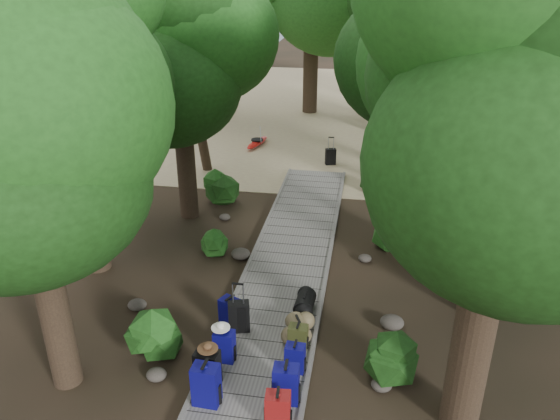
% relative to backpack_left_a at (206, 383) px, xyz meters
% --- Properties ---
extents(ground, '(120.00, 120.00, 0.00)m').
position_rel_backpack_left_a_xyz_m(ground, '(0.64, 4.25, -0.54)').
color(ground, '#332519').
rests_on(ground, ground).
extents(sand_beach, '(40.00, 22.00, 0.02)m').
position_rel_backpack_left_a_xyz_m(sand_beach, '(0.64, 20.25, -0.53)').
color(sand_beach, tan).
rests_on(sand_beach, ground).
extents(distant_hill, '(32.00, 16.00, 12.00)m').
position_rel_backpack_left_a_xyz_m(distant_hill, '(-39.36, 52.25, -0.54)').
color(distant_hill, black).
rests_on(distant_hill, ground).
extents(boardwalk, '(2.00, 12.00, 0.12)m').
position_rel_backpack_left_a_xyz_m(boardwalk, '(0.64, 5.25, -0.48)').
color(boardwalk, slate).
rests_on(boardwalk, ground).
extents(backpack_left_a, '(0.46, 0.33, 0.83)m').
position_rel_backpack_left_a_xyz_m(backpack_left_a, '(0.00, 0.00, 0.00)').
color(backpack_left_a, '#0A096A').
rests_on(backpack_left_a, boardwalk).
extents(backpack_left_b, '(0.45, 0.34, 0.77)m').
position_rel_backpack_left_a_xyz_m(backpack_left_b, '(-0.10, 0.42, -0.03)').
color(backpack_left_b, black).
rests_on(backpack_left_b, boardwalk).
extents(backpack_left_c, '(0.38, 0.28, 0.69)m').
position_rel_backpack_left_a_xyz_m(backpack_left_c, '(0.02, 1.10, -0.07)').
color(backpack_left_c, '#0A096A').
rests_on(backpack_left_c, boardwalk).
extents(backpack_left_d, '(0.49, 0.44, 0.62)m').
position_rel_backpack_left_a_xyz_m(backpack_left_d, '(-0.16, 2.22, -0.11)').
color(backpack_left_d, '#0A096A').
rests_on(backpack_left_d, boardwalk).
extents(backpack_right_a, '(0.42, 0.31, 0.71)m').
position_rel_backpack_left_a_xyz_m(backpack_right_a, '(1.26, -0.30, -0.06)').
color(backpack_right_a, maroon).
rests_on(backpack_right_a, boardwalk).
extents(backpack_right_b, '(0.44, 0.32, 0.78)m').
position_rel_backpack_left_a_xyz_m(backpack_right_b, '(1.30, 0.27, -0.03)').
color(backpack_right_b, '#0A096A').
rests_on(backpack_right_b, boardwalk).
extents(backpack_right_c, '(0.36, 0.27, 0.60)m').
position_rel_backpack_left_a_xyz_m(backpack_right_c, '(1.34, 1.04, -0.12)').
color(backpack_right_c, '#0A096A').
rests_on(backpack_right_c, boardwalk).
extents(backpack_right_d, '(0.37, 0.28, 0.55)m').
position_rel_backpack_left_a_xyz_m(backpack_right_d, '(1.31, 1.67, -0.14)').
color(backpack_right_d, '#353D1B').
rests_on(backpack_right_d, boardwalk).
extents(duffel_right_khaki, '(0.59, 0.69, 0.39)m').
position_rel_backpack_left_a_xyz_m(duffel_right_khaki, '(1.26, 2.01, -0.22)').
color(duffel_right_khaki, brown).
rests_on(duffel_right_khaki, boardwalk).
extents(duffel_right_black, '(0.43, 0.65, 0.39)m').
position_rel_backpack_left_a_xyz_m(duffel_right_black, '(1.28, 2.89, -0.22)').
color(duffel_right_black, black).
rests_on(duffel_right_black, boardwalk).
extents(suitcase_on_boardwalk, '(0.47, 0.34, 0.65)m').
position_rel_backpack_left_a_xyz_m(suitcase_on_boardwalk, '(0.07, 2.00, -0.09)').
color(suitcase_on_boardwalk, black).
rests_on(suitcase_on_boardwalk, boardwalk).
extents(lone_suitcase_on_sand, '(0.42, 0.32, 0.59)m').
position_rel_backpack_left_a_xyz_m(lone_suitcase_on_sand, '(1.01, 12.30, -0.22)').
color(lone_suitcase_on_sand, black).
rests_on(lone_suitcase_on_sand, sand_beach).
extents(hat_brown, '(0.36, 0.36, 0.11)m').
position_rel_backpack_left_a_xyz_m(hat_brown, '(-0.08, 0.43, 0.41)').
color(hat_brown, '#51351E').
rests_on(hat_brown, backpack_left_b).
extents(hat_white, '(0.35, 0.35, 0.12)m').
position_rel_backpack_left_a_xyz_m(hat_white, '(-0.05, 1.12, 0.33)').
color(hat_white, silver).
rests_on(hat_white, backpack_left_c).
extents(kayak, '(1.51, 3.64, 0.36)m').
position_rel_backpack_left_a_xyz_m(kayak, '(-2.09, 14.00, -0.34)').
color(kayak, red).
rests_on(kayak, sand_beach).
extents(sun_lounger, '(1.14, 1.77, 0.54)m').
position_rel_backpack_left_a_xyz_m(sun_lounger, '(4.05, 13.55, -0.24)').
color(sun_lounger, silver).
rests_on(sun_lounger, sand_beach).
extents(tree_right_a, '(5.34, 5.34, 8.90)m').
position_rel_backpack_left_a_xyz_m(tree_right_a, '(4.16, 0.45, 3.92)').
color(tree_right_a, black).
rests_on(tree_right_a, ground).
extents(tree_right_b, '(4.91, 4.91, 8.77)m').
position_rel_backpack_left_a_xyz_m(tree_right_b, '(4.99, 3.57, 3.85)').
color(tree_right_b, black).
rests_on(tree_right_b, ground).
extents(tree_right_c, '(4.77, 4.77, 8.26)m').
position_rel_backpack_left_a_xyz_m(tree_right_c, '(4.10, 5.88, 3.59)').
color(tree_right_c, black).
rests_on(tree_right_c, ground).
extents(tree_right_d, '(5.25, 5.25, 9.63)m').
position_rel_backpack_left_a_xyz_m(tree_right_d, '(6.04, 7.92, 4.28)').
color(tree_right_d, black).
rests_on(tree_right_d, ground).
extents(tree_right_e, '(5.37, 5.37, 9.67)m').
position_rel_backpack_left_a_xyz_m(tree_right_e, '(4.95, 10.81, 4.30)').
color(tree_right_e, black).
rests_on(tree_right_e, ground).
extents(tree_right_f, '(5.35, 5.35, 9.56)m').
position_rel_backpack_left_a_xyz_m(tree_right_f, '(6.66, 13.66, 4.24)').
color(tree_right_f, black).
rests_on(tree_right_f, ground).
extents(tree_left_a, '(4.39, 4.39, 7.32)m').
position_rel_backpack_left_a_xyz_m(tree_left_a, '(-2.66, 0.20, 3.12)').
color(tree_left_a, black).
rests_on(tree_left_a, ground).
extents(tree_left_b, '(4.89, 4.89, 8.80)m').
position_rel_backpack_left_a_xyz_m(tree_left_b, '(-3.98, 4.01, 3.86)').
color(tree_left_b, black).
rests_on(tree_left_b, ground).
extents(tree_left_c, '(4.39, 4.39, 7.63)m').
position_rel_backpack_left_a_xyz_m(tree_left_c, '(-2.71, 7.25, 3.28)').
color(tree_left_c, black).
rests_on(tree_left_c, ground).
extents(tree_back_a, '(5.85, 5.85, 10.12)m').
position_rel_backpack_left_a_xyz_m(tree_back_a, '(-0.65, 19.70, 4.53)').
color(tree_back_a, black).
rests_on(tree_back_a, ground).
extents(tree_back_b, '(5.19, 5.19, 9.27)m').
position_rel_backpack_left_a_xyz_m(tree_back_b, '(2.04, 19.70, 4.10)').
color(tree_back_b, black).
rests_on(tree_back_b, ground).
extents(tree_back_c, '(5.42, 5.42, 9.76)m').
position_rel_backpack_left_a_xyz_m(tree_back_c, '(5.77, 19.66, 4.35)').
color(tree_back_c, black).
rests_on(tree_back_c, ground).
extents(tree_back_d, '(4.34, 4.34, 7.24)m').
position_rel_backpack_left_a_xyz_m(tree_back_d, '(-4.77, 19.06, 3.08)').
color(tree_back_d, black).
rests_on(tree_back_d, ground).
extents(palm_right_a, '(4.16, 4.16, 7.09)m').
position_rel_backpack_left_a_xyz_m(palm_right_a, '(3.19, 9.82, 3.01)').
color(palm_right_a, '#124012').
rests_on(palm_right_a, ground).
extents(palm_right_b, '(4.04, 4.04, 7.81)m').
position_rel_backpack_left_a_xyz_m(palm_right_b, '(5.99, 15.20, 3.37)').
color(palm_right_b, '#124012').
rests_on(palm_right_b, ground).
extents(palm_right_c, '(4.61, 4.61, 7.33)m').
position_rel_backpack_left_a_xyz_m(palm_right_c, '(3.35, 16.45, 3.13)').
color(palm_right_c, '#124012').
rests_on(palm_right_c, ground).
extents(palm_left_a, '(4.63, 4.63, 7.37)m').
position_rel_backpack_left_a_xyz_m(palm_left_a, '(-3.56, 10.97, 3.15)').
color(palm_left_a, '#124012').
rests_on(palm_left_a, ground).
extents(rock_left_a, '(0.38, 0.34, 0.21)m').
position_rel_backpack_left_a_xyz_m(rock_left_a, '(-1.11, 0.50, -0.43)').
color(rock_left_a, '#4C473F').
rests_on(rock_left_a, ground).
extents(rock_left_b, '(0.41, 0.37, 0.23)m').
position_rel_backpack_left_a_xyz_m(rock_left_b, '(-2.32, 2.49, -0.42)').
color(rock_left_b, '#4C473F').
rests_on(rock_left_b, ground).
extents(rock_left_c, '(0.49, 0.44, 0.27)m').
position_rel_backpack_left_a_xyz_m(rock_left_c, '(-0.63, 5.01, -0.40)').
color(rock_left_c, '#4C473F').
rests_on(rock_left_c, ground).
extents(rock_left_d, '(0.32, 0.29, 0.18)m').
position_rel_backpack_left_a_xyz_m(rock_left_d, '(-1.61, 7.13, -0.45)').
color(rock_left_d, '#4C473F').
rests_on(rock_left_d, ground).
extents(rock_right_a, '(0.37, 0.33, 0.20)m').
position_rel_backpack_left_a_xyz_m(rock_right_a, '(2.90, 0.93, -0.43)').
color(rock_right_a, '#4C473F').
rests_on(rock_right_a, ground).
extents(rock_right_b, '(0.49, 0.44, 0.27)m').
position_rel_backpack_left_a_xyz_m(rock_right_b, '(3.11, 2.76, -0.40)').
color(rock_right_b, '#4C473F').
rests_on(rock_right_b, ground).
extents(rock_right_c, '(0.33, 0.30, 0.18)m').
position_rel_backpack_left_a_xyz_m(rock_right_c, '(2.48, 5.40, -0.44)').
color(rock_right_c, '#4C473F').
rests_on(rock_right_c, ground).
extents(rock_right_d, '(0.53, 0.48, 0.29)m').
position_rel_backpack_left_a_xyz_m(rock_right_d, '(3.54, 8.68, -0.39)').
color(rock_right_d, '#4C473F').
rests_on(rock_right_d, ground).
extents(shrub_left_a, '(1.03, 1.03, 0.93)m').
position_rel_backpack_left_a_xyz_m(shrub_left_a, '(-1.42, 1.12, -0.07)').
color(shrub_left_a, '#1B4915').
rests_on(shrub_left_a, ground).
extents(shrub_left_b, '(0.86, 0.86, 0.78)m').
position_rel_backpack_left_a_xyz_m(shrub_left_b, '(-1.39, 5.02, -0.15)').
color(shrub_left_b, '#1B4915').
rests_on(shrub_left_b, ground).
extents(shrub_left_c, '(1.23, 1.23, 1.10)m').
position_rel_backpack_left_a_xyz_m(shrub_left_c, '(-2.01, 8.32, 0.02)').
color(shrub_left_c, '#1B4915').
rests_on(shrub_left_c, ground).
extents(shrub_right_a, '(1.08, 1.08, 0.97)m').
position_rel_backpack_left_a_xyz_m(shrub_right_a, '(2.91, 1.37, -0.05)').
color(shrub_right_a, '#1B4915').
rests_on(shrub_right_a, ground).
extents(shrub_right_b, '(1.12, 1.12, 1.01)m').
position_rel_backpack_left_a_xyz_m(shrub_right_b, '(3.20, 6.22, -0.03)').
color(shrub_right_b, '#1B4915').
rests_on(shrub_right_b, ground).
extents(shrub_right_c, '(0.88, 0.88, 0.80)m').
position_rel_backpack_left_a_xyz_m(shrub_right_c, '(2.65, 9.85, -0.14)').
color(shrub_right_c, '#1B4915').
rests_on(shrub_right_c, ground).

